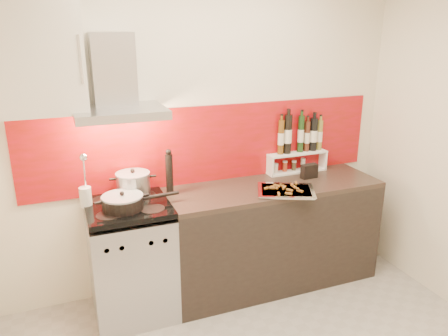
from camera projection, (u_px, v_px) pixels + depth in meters
name	position (u px, v px, depth m)	size (l,w,h in m)	color
back_wall	(204.00, 135.00, 3.57)	(3.40, 0.02, 2.60)	silver
backsplash	(210.00, 144.00, 3.60)	(3.00, 0.02, 0.64)	maroon
range_stove	(132.00, 261.00, 3.33)	(0.60, 0.60, 0.91)	#B7B7BA
counter	(272.00, 234.00, 3.74)	(1.80, 0.60, 0.90)	black
range_hood	(116.00, 87.00, 3.05)	(0.62, 0.50, 0.61)	#B7B7BA
upper_cabinet	(26.00, 59.00, 2.78)	(0.70, 0.35, 0.72)	beige
stock_pot	(133.00, 184.00, 3.31)	(0.26, 0.26, 0.22)	#B7B7BA
saute_pan	(124.00, 202.00, 3.09)	(0.57, 0.29, 0.13)	black
utensil_jar	(85.00, 191.00, 3.13)	(0.09, 0.13, 0.42)	silver
pepper_mill	(169.00, 173.00, 3.35)	(0.06, 0.06, 0.36)	black
step_shelf	(299.00, 146.00, 3.87)	(0.56, 0.15, 0.52)	white
caddy_box	(309.00, 171.00, 3.75)	(0.15, 0.06, 0.12)	black
baking_tray	(286.00, 190.00, 3.43)	(0.54, 0.49, 0.03)	silver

